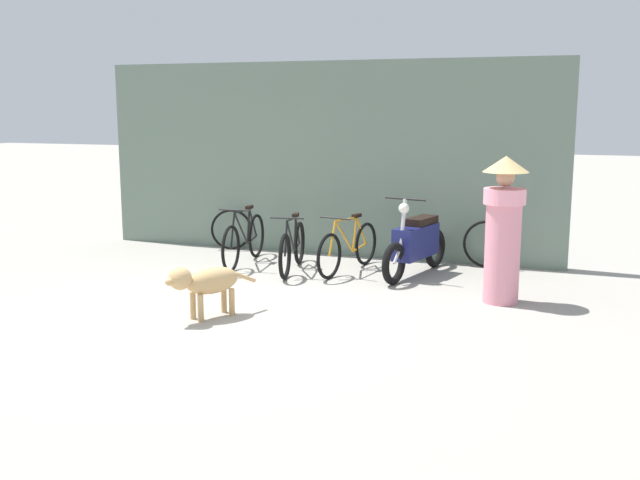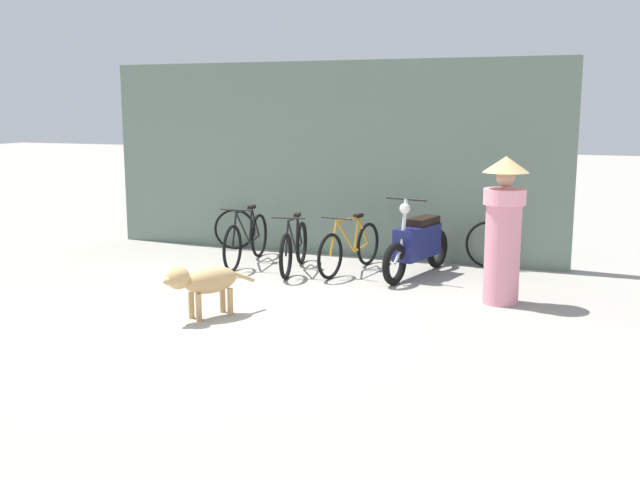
# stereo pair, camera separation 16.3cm
# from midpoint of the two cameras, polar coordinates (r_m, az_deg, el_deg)

# --- Properties ---
(ground_plane) EXTENTS (60.00, 60.00, 0.00)m
(ground_plane) POSITION_cam_midpoint_polar(r_m,az_deg,el_deg) (8.41, -8.78, -5.58)
(ground_plane) COLOR #9E998E
(shop_wall_back) EXTENTS (7.25, 0.20, 2.93)m
(shop_wall_back) POSITION_cam_midpoint_polar(r_m,az_deg,el_deg) (11.50, -0.10, 6.19)
(shop_wall_back) COLOR slate
(shop_wall_back) RESTS_ON ground
(bicycle_0) EXTENTS (0.46, 1.75, 0.86)m
(bicycle_0) POSITION_cam_midpoint_polar(r_m,az_deg,el_deg) (10.85, -6.22, -0.02)
(bicycle_0) COLOR black
(bicycle_0) RESTS_ON ground
(bicycle_1) EXTENTS (0.47, 1.61, 0.81)m
(bicycle_1) POSITION_cam_midpoint_polar(r_m,az_deg,el_deg) (10.36, -2.56, -0.60)
(bicycle_1) COLOR black
(bicycle_1) RESTS_ON ground
(bicycle_2) EXTENTS (0.48, 1.65, 0.81)m
(bicycle_2) POSITION_cam_midpoint_polar(r_m,az_deg,el_deg) (10.33, 1.73, -0.61)
(bicycle_2) COLOR black
(bicycle_2) RESTS_ON ground
(motorcycle) EXTENTS (0.62, 1.78, 1.10)m
(motorcycle) POSITION_cam_midpoint_polar(r_m,az_deg,el_deg) (10.13, 6.86, -0.29)
(motorcycle) COLOR black
(motorcycle) RESTS_ON ground
(stray_dog) EXTENTS (0.67, 1.01, 0.61)m
(stray_dog) POSITION_cam_midpoint_polar(r_m,az_deg,el_deg) (8.14, -9.30, -3.14)
(stray_dog) COLOR tan
(stray_dog) RESTS_ON ground
(person_in_robes) EXTENTS (0.73, 0.73, 1.71)m
(person_in_robes) POSITION_cam_midpoint_polar(r_m,az_deg,el_deg) (8.84, 13.29, 1.12)
(person_in_robes) COLOR pink
(person_in_robes) RESTS_ON ground
(spare_tire_left) EXTENTS (0.68, 0.08, 0.68)m
(spare_tire_left) POSITION_cam_midpoint_polar(r_m,az_deg,el_deg) (10.79, 12.18, -0.32)
(spare_tire_left) COLOR black
(spare_tire_left) RESTS_ON ground
(spare_tire_right) EXTENTS (0.62, 0.27, 0.65)m
(spare_tire_right) POSITION_cam_midpoint_polar(r_m,az_deg,el_deg) (12.00, -7.16, 0.80)
(spare_tire_right) COLOR black
(spare_tire_right) RESTS_ON ground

